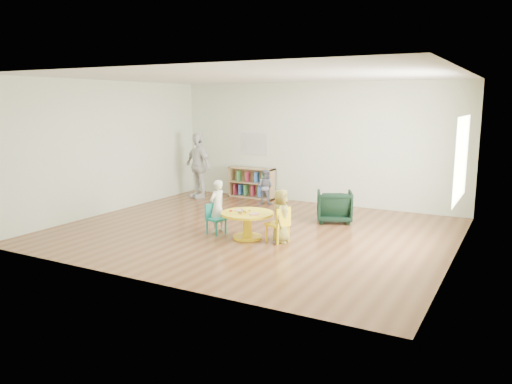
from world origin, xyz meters
TOP-DOWN VIEW (x-y plane):
  - room at (0.01, 0.00)m, footprint 7.10×7.00m
  - activity_table at (0.16, -0.49)m, footprint 0.92×0.92m
  - kid_chair_left at (-0.51, -0.50)m, footprint 0.35×0.35m
  - kid_chair_right at (0.77, -0.46)m, footprint 0.41×0.41m
  - bookshelf at (-1.61, 2.86)m, footprint 1.20×0.30m
  - alphabet_poster at (-1.60, 2.98)m, footprint 0.74×0.01m
  - armchair at (1.08, 1.40)m, footprint 0.88×0.89m
  - child_left at (-0.52, -0.39)m, footprint 0.28×0.38m
  - child_right at (0.79, -0.45)m, footprint 0.37×0.49m
  - toddler at (-0.95, 2.30)m, footprint 0.40×0.31m
  - adult_caretaker at (-2.76, 2.18)m, footprint 1.02×0.71m

SIDE VIEW (x-z plane):
  - kid_chair_left at x=-0.51m, z-range 0.02..0.57m
  - armchair at x=1.08m, z-range 0.00..0.63m
  - activity_table at x=0.16m, z-range 0.07..0.57m
  - kid_chair_right at x=0.77m, z-range 0.02..0.63m
  - bookshelf at x=-1.61m, z-range -0.01..0.74m
  - toddler at x=-0.95m, z-range 0.00..0.81m
  - child_right at x=0.79m, z-range 0.00..0.92m
  - child_left at x=-0.52m, z-range 0.00..0.97m
  - adult_caretaker at x=-2.76m, z-range 0.00..1.61m
  - alphabet_poster at x=-1.60m, z-range 1.08..1.62m
  - room at x=0.01m, z-range 0.49..3.29m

